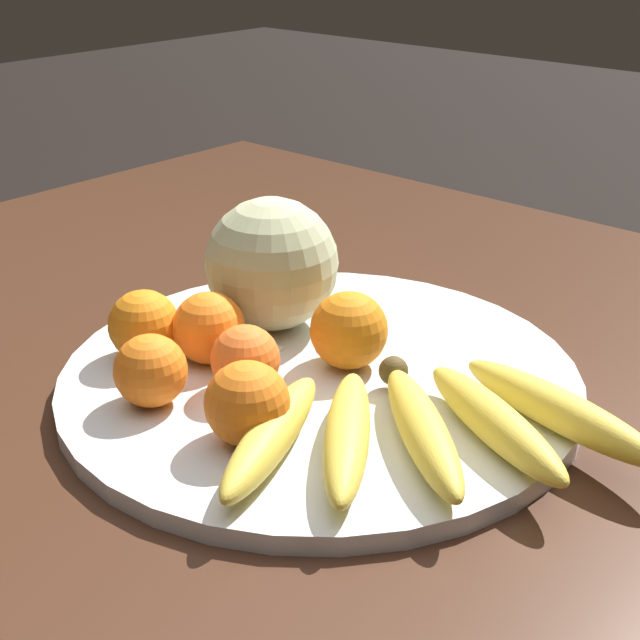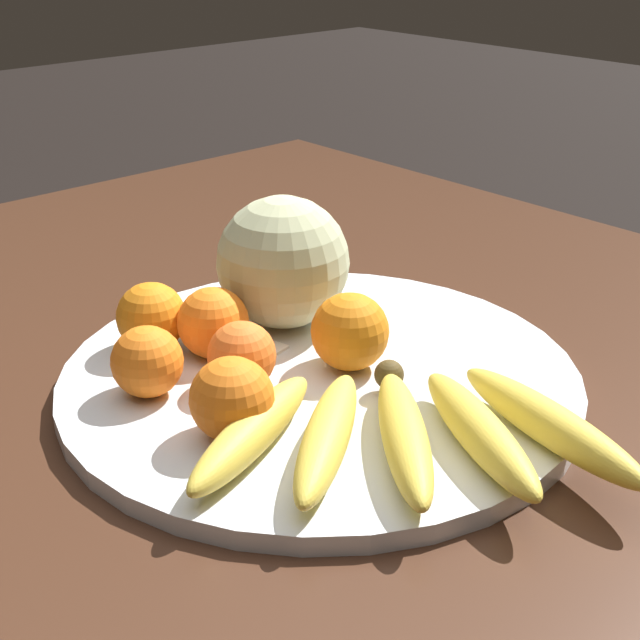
# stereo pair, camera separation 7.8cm
# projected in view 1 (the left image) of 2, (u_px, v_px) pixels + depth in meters

# --- Properties ---
(kitchen_table) EXTENTS (1.27, 1.14, 0.74)m
(kitchen_table) POSITION_uv_depth(u_px,v_px,m) (279.00, 431.00, 0.91)
(kitchen_table) COLOR #3D2316
(kitchen_table) RESTS_ON ground_plane
(fruit_bowl) EXTENTS (0.47, 0.47, 0.02)m
(fruit_bowl) POSITION_uv_depth(u_px,v_px,m) (320.00, 377.00, 0.81)
(fruit_bowl) COLOR silver
(fruit_bowl) RESTS_ON kitchen_table
(melon) EXTENTS (0.13, 0.13, 0.13)m
(melon) POSITION_uv_depth(u_px,v_px,m) (272.00, 264.00, 0.86)
(melon) COLOR #B2B789
(melon) RESTS_ON fruit_bowl
(banana_bunch) EXTENTS (0.30, 0.30, 0.03)m
(banana_bunch) POSITION_uv_depth(u_px,v_px,m) (424.00, 425.00, 0.69)
(banana_bunch) COLOR #473819
(banana_bunch) RESTS_ON fruit_bowl
(orange_front_left) EXTENTS (0.06, 0.06, 0.06)m
(orange_front_left) POSITION_uv_depth(u_px,v_px,m) (245.00, 359.00, 0.76)
(orange_front_left) COLOR orange
(orange_front_left) RESTS_ON fruit_bowl
(orange_front_right) EXTENTS (0.07, 0.07, 0.07)m
(orange_front_right) POSITION_uv_depth(u_px,v_px,m) (346.00, 332.00, 0.80)
(orange_front_right) COLOR orange
(orange_front_right) RESTS_ON fruit_bowl
(orange_mid_center) EXTENTS (0.07, 0.07, 0.07)m
(orange_mid_center) POSITION_uv_depth(u_px,v_px,m) (144.00, 325.00, 0.81)
(orange_mid_center) COLOR orange
(orange_mid_center) RESTS_ON fruit_bowl
(orange_back_left) EXTENTS (0.06, 0.06, 0.06)m
(orange_back_left) POSITION_uv_depth(u_px,v_px,m) (151.00, 371.00, 0.74)
(orange_back_left) COLOR orange
(orange_back_left) RESTS_ON fruit_bowl
(orange_back_right) EXTENTS (0.07, 0.07, 0.07)m
(orange_back_right) POSITION_uv_depth(u_px,v_px,m) (247.00, 403.00, 0.69)
(orange_back_right) COLOR orange
(orange_back_right) RESTS_ON fruit_bowl
(orange_top_small) EXTENTS (0.07, 0.07, 0.07)m
(orange_top_small) POSITION_uv_depth(u_px,v_px,m) (209.00, 328.00, 0.81)
(orange_top_small) COLOR orange
(orange_top_small) RESTS_ON fruit_bowl
(produce_tag) EXTENTS (0.08, 0.05, 0.00)m
(produce_tag) POSITION_uv_depth(u_px,v_px,m) (240.00, 346.00, 0.84)
(produce_tag) COLOR white
(produce_tag) RESTS_ON fruit_bowl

